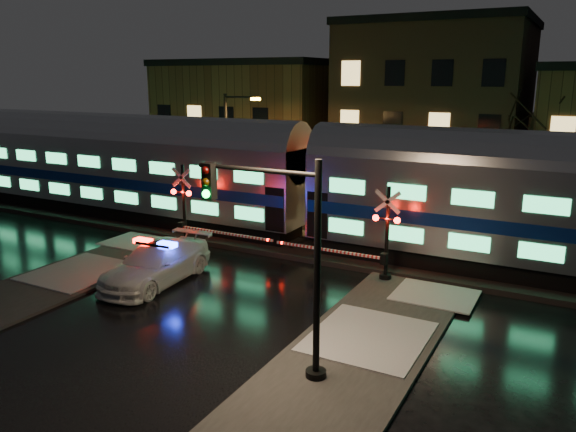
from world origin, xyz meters
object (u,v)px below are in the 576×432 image
object	(u,v)px
crossing_signal_right	(377,242)
crossing_signal_left	(189,215)
traffic_light	(284,263)
streetlight	(230,146)
police_car	(156,263)

from	to	relation	value
crossing_signal_right	crossing_signal_left	bearing A→B (deg)	179.98
traffic_light	streetlight	distance (m)	19.15
police_car	streetlight	world-z (taller)	streetlight
traffic_light	streetlight	bearing A→B (deg)	126.88
traffic_light	crossing_signal_right	bearing A→B (deg)	90.16
crossing_signal_right	traffic_light	xyz separation A→B (m)	(0.22, -8.33, 1.64)
crossing_signal_left	police_car	bearing A→B (deg)	-68.54
crossing_signal_right	crossing_signal_left	size ratio (longest dim) A/B	0.97
police_car	traffic_light	distance (m)	9.25
crossing_signal_left	streetlight	distance (m)	7.43
crossing_signal_left	streetlight	size ratio (longest dim) A/B	0.80
traffic_light	crossing_signal_left	bearing A→B (deg)	138.22
police_car	streetlight	distance (m)	12.25
police_car	traffic_light	size ratio (longest dim) A/B	0.92
crossing_signal_right	streetlight	xyz separation A→B (m)	(-11.62, 6.70, 2.53)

